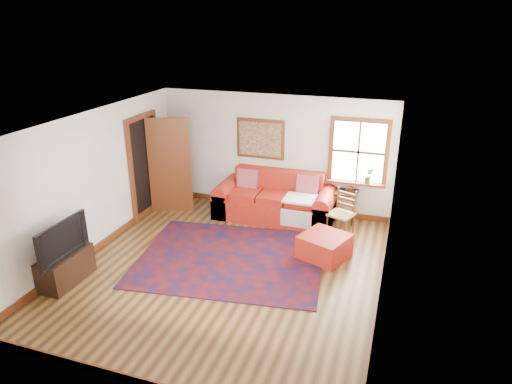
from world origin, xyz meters
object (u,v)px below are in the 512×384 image
(red_leather_sofa, at_px, (275,203))
(media_cabinet, at_px, (66,268))
(ladder_back_chair, at_px, (343,212))
(side_table, at_px, (344,197))
(red_ottoman, at_px, (324,246))

(red_leather_sofa, bearing_deg, media_cabinet, -125.33)
(red_leather_sofa, bearing_deg, ladder_back_chair, -15.69)
(red_leather_sofa, height_order, ladder_back_chair, red_leather_sofa)
(red_leather_sofa, relative_size, side_table, 3.70)
(side_table, xyz_separation_m, media_cabinet, (-3.83, -3.71, -0.29))
(ladder_back_chair, distance_m, media_cabinet, 4.96)
(red_ottoman, relative_size, ladder_back_chair, 0.81)
(side_table, distance_m, ladder_back_chair, 0.67)
(red_ottoman, bearing_deg, red_leather_sofa, 154.57)
(side_table, height_order, ladder_back_chair, ladder_back_chair)
(red_ottoman, distance_m, ladder_back_chair, 1.01)
(side_table, bearing_deg, red_ottoman, -92.71)
(red_ottoman, bearing_deg, ladder_back_chair, 101.88)
(red_leather_sofa, bearing_deg, side_table, 10.43)
(red_ottoman, xyz_separation_m, media_cabinet, (-3.75, -2.09, 0.04))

